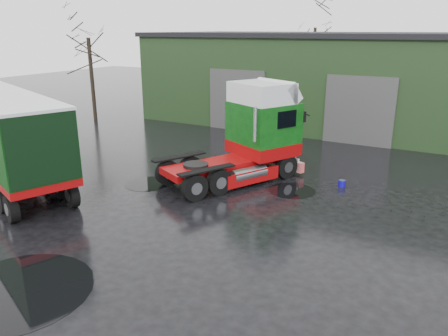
{
  "coord_description": "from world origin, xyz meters",
  "views": [
    {
      "loc": [
        7.27,
        -11.84,
        6.58
      ],
      "look_at": [
        -0.08,
        1.48,
        1.7
      ],
      "focal_mm": 35.0,
      "sensor_mm": 36.0,
      "label": 1
    }
  ],
  "objects_px": {
    "warehouse": "(380,80)",
    "wash_bucket": "(342,184)",
    "hero_tractor": "(228,134)",
    "tree_back_a": "(314,48)",
    "tree_left": "(90,62)"
  },
  "relations": [
    {
      "from": "warehouse",
      "to": "hero_tractor",
      "type": "bearing_deg",
      "value": -102.8
    },
    {
      "from": "hero_tractor",
      "to": "wash_bucket",
      "type": "relative_size",
      "value": 22.44
    },
    {
      "from": "warehouse",
      "to": "tree_left",
      "type": "xyz_separation_m",
      "value": [
        -19.0,
        -8.0,
        1.09
      ]
    },
    {
      "from": "tree_back_a",
      "to": "tree_left",
      "type": "bearing_deg",
      "value": -121.43
    },
    {
      "from": "warehouse",
      "to": "tree_back_a",
      "type": "height_order",
      "value": "tree_back_a"
    },
    {
      "from": "hero_tractor",
      "to": "wash_bucket",
      "type": "height_order",
      "value": "hero_tractor"
    },
    {
      "from": "warehouse",
      "to": "tree_back_a",
      "type": "relative_size",
      "value": 3.41
    },
    {
      "from": "warehouse",
      "to": "wash_bucket",
      "type": "relative_size",
      "value": 103.88
    },
    {
      "from": "warehouse",
      "to": "wash_bucket",
      "type": "bearing_deg",
      "value": -85.23
    },
    {
      "from": "tree_back_a",
      "to": "wash_bucket",
      "type": "bearing_deg",
      "value": -68.92
    },
    {
      "from": "warehouse",
      "to": "tree_left",
      "type": "relative_size",
      "value": 3.81
    },
    {
      "from": "warehouse",
      "to": "hero_tractor",
      "type": "relative_size",
      "value": 4.63
    },
    {
      "from": "hero_tractor",
      "to": "tree_left",
      "type": "height_order",
      "value": "tree_left"
    },
    {
      "from": "hero_tractor",
      "to": "tree_back_a",
      "type": "xyz_separation_m",
      "value": [
        -4.48,
        25.5,
        2.58
      ]
    },
    {
      "from": "wash_bucket",
      "to": "tree_left",
      "type": "height_order",
      "value": "tree_left"
    }
  ]
}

